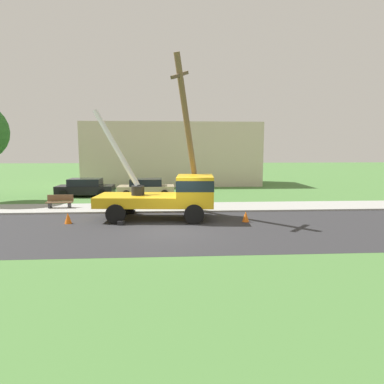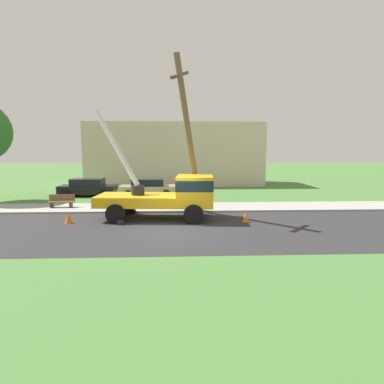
{
  "view_description": "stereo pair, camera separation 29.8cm",
  "coord_description": "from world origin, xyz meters",
  "px_view_note": "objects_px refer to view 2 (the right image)",
  "views": [
    {
      "loc": [
        -0.02,
        -14.93,
        3.78
      ],
      "look_at": [
        1.03,
        2.53,
        1.43
      ],
      "focal_mm": 30.21,
      "sensor_mm": 36.0,
      "label": 1
    },
    {
      "loc": [
        0.28,
        -14.94,
        3.78
      ],
      "look_at": [
        1.03,
        2.53,
        1.43
      ],
      "focal_mm": 30.21,
      "sensor_mm": 36.0,
      "label": 2
    }
  ],
  "objects_px": {
    "parked_sedan_tan": "(148,188)",
    "utility_truck": "(171,193)",
    "traffic_cone_ahead": "(245,217)",
    "park_bench": "(62,202)",
    "parked_sedan_black": "(88,187)",
    "traffic_cone_behind": "(68,218)",
    "leaning_utility_pole": "(189,137)"
  },
  "relations": [
    {
      "from": "traffic_cone_ahead",
      "to": "traffic_cone_behind",
      "type": "bearing_deg",
      "value": 179.07
    },
    {
      "from": "park_bench",
      "to": "leaning_utility_pole",
      "type": "bearing_deg",
      "value": -17.65
    },
    {
      "from": "leaning_utility_pole",
      "to": "traffic_cone_ahead",
      "type": "relative_size",
      "value": 15.38
    },
    {
      "from": "traffic_cone_ahead",
      "to": "park_bench",
      "type": "bearing_deg",
      "value": 158.83
    },
    {
      "from": "traffic_cone_behind",
      "to": "traffic_cone_ahead",
      "type": "bearing_deg",
      "value": -0.93
    },
    {
      "from": "traffic_cone_ahead",
      "to": "parked_sedan_black",
      "type": "height_order",
      "value": "parked_sedan_black"
    },
    {
      "from": "traffic_cone_ahead",
      "to": "parked_sedan_tan",
      "type": "relative_size",
      "value": 0.13
    },
    {
      "from": "leaning_utility_pole",
      "to": "traffic_cone_ahead",
      "type": "xyz_separation_m",
      "value": [
        2.87,
        -1.66,
        -4.13
      ]
    },
    {
      "from": "utility_truck",
      "to": "park_bench",
      "type": "xyz_separation_m",
      "value": [
        -7.0,
        3.23,
        -0.95
      ]
    },
    {
      "from": "traffic_cone_behind",
      "to": "parked_sedan_black",
      "type": "relative_size",
      "value": 0.13
    },
    {
      "from": "parked_sedan_black",
      "to": "traffic_cone_ahead",
      "type": "bearing_deg",
      "value": -42.28
    },
    {
      "from": "utility_truck",
      "to": "traffic_cone_behind",
      "type": "distance_m",
      "value": 5.42
    },
    {
      "from": "traffic_cone_ahead",
      "to": "park_bench",
      "type": "xyz_separation_m",
      "value": [
        -10.87,
        4.21,
        0.18
      ]
    },
    {
      "from": "traffic_cone_behind",
      "to": "parked_sedan_black",
      "type": "height_order",
      "value": "parked_sedan_black"
    },
    {
      "from": "parked_sedan_black",
      "to": "utility_truck",
      "type": "bearing_deg",
      "value": -52.02
    },
    {
      "from": "parked_sedan_black",
      "to": "traffic_cone_behind",
      "type": "bearing_deg",
      "value": -80.42
    },
    {
      "from": "traffic_cone_behind",
      "to": "park_bench",
      "type": "height_order",
      "value": "park_bench"
    },
    {
      "from": "leaning_utility_pole",
      "to": "parked_sedan_black",
      "type": "height_order",
      "value": "leaning_utility_pole"
    },
    {
      "from": "traffic_cone_ahead",
      "to": "traffic_cone_behind",
      "type": "xyz_separation_m",
      "value": [
        -9.11,
        0.15,
        0.0
      ]
    },
    {
      "from": "traffic_cone_behind",
      "to": "parked_sedan_tan",
      "type": "height_order",
      "value": "parked_sedan_tan"
    },
    {
      "from": "leaning_utility_pole",
      "to": "utility_truck",
      "type": "bearing_deg",
      "value": -145.54
    },
    {
      "from": "traffic_cone_ahead",
      "to": "parked_sedan_black",
      "type": "xyz_separation_m",
      "value": [
        -10.73,
        9.75,
        0.43
      ]
    },
    {
      "from": "traffic_cone_ahead",
      "to": "utility_truck",
      "type": "bearing_deg",
      "value": 165.85
    },
    {
      "from": "parked_sedan_black",
      "to": "parked_sedan_tan",
      "type": "distance_m",
      "value": 4.87
    },
    {
      "from": "parked_sedan_tan",
      "to": "utility_truck",
      "type": "bearing_deg",
      "value": -76.41
    },
    {
      "from": "utility_truck",
      "to": "traffic_cone_behind",
      "type": "height_order",
      "value": "utility_truck"
    },
    {
      "from": "traffic_cone_ahead",
      "to": "park_bench",
      "type": "relative_size",
      "value": 0.35
    },
    {
      "from": "traffic_cone_ahead",
      "to": "parked_sedan_tan",
      "type": "distance_m",
      "value": 10.99
    },
    {
      "from": "utility_truck",
      "to": "traffic_cone_ahead",
      "type": "height_order",
      "value": "utility_truck"
    },
    {
      "from": "leaning_utility_pole",
      "to": "park_bench",
      "type": "relative_size",
      "value": 5.38
    },
    {
      "from": "parked_sedan_black",
      "to": "parked_sedan_tan",
      "type": "relative_size",
      "value": 0.99
    },
    {
      "from": "traffic_cone_behind",
      "to": "park_bench",
      "type": "relative_size",
      "value": 0.35
    }
  ]
}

